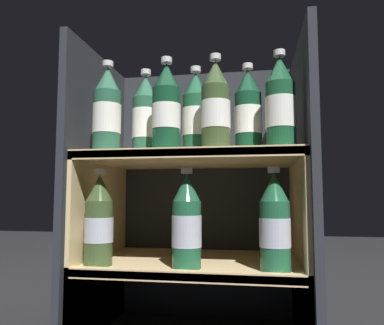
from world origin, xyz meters
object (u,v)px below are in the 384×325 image
object	(u,v)px
bottle_upper_front_3	(280,105)
bottle_lower_front_1	(185,224)
bottle_upper_back_2	(248,114)
bottle_upper_back_1	(196,116)
bottle_upper_back_0	(145,118)
bottle_lower_front_2	(275,224)
bottle_lower_front_0	(99,222)
bottle_upper_front_1	(166,110)
bottle_upper_front_2	(216,108)
bottle_upper_front_0	(107,112)

from	to	relation	value
bottle_upper_front_3	bottle_lower_front_1	bearing A→B (deg)	180.00
bottle_upper_back_2	bottle_upper_back_1	bearing A→B (deg)	180.00
bottle_upper_back_0	bottle_lower_front_2	distance (m)	0.45
bottle_upper_back_2	bottle_lower_front_0	xyz separation A→B (m)	(-0.38, -0.08, -0.28)
bottle_lower_front_0	bottle_lower_front_1	bearing A→B (deg)	0.00
bottle_lower_front_0	bottle_upper_back_0	bearing A→B (deg)	40.61
bottle_upper_back_1	bottle_lower_front_1	xyz separation A→B (m)	(-0.01, -0.08, -0.28)
bottle_upper_front_1	bottle_upper_back_1	distance (m)	0.10
bottle_upper_front_2	bottle_lower_front_0	distance (m)	0.41
bottle_upper_back_1	bottle_upper_back_2	distance (m)	0.14
bottle_upper_back_0	bottle_upper_front_2	bearing A→B (deg)	-21.56
bottle_upper_front_1	bottle_lower_front_1	bearing A→B (deg)	-0.00
bottle_upper_front_0	bottle_lower_front_0	world-z (taller)	bottle_upper_front_0
bottle_upper_front_1	bottle_lower_front_0	xyz separation A→B (m)	(-0.17, -0.00, -0.28)
bottle_upper_back_0	bottle_lower_front_2	bearing A→B (deg)	-13.29
bottle_upper_back_0	bottle_upper_back_1	size ratio (longest dim) A/B	1.00
bottle_lower_front_2	bottle_upper_back_0	bearing A→B (deg)	166.71
bottle_upper_front_0	bottle_upper_back_1	distance (m)	0.23
bottle_upper_front_0	bottle_lower_front_1	bearing A→B (deg)	0.00
bottle_upper_back_1	bottle_lower_front_2	distance (m)	0.35
bottle_upper_front_0	bottle_upper_front_2	xyz separation A→B (m)	(0.28, 0.00, 0.00)
bottle_upper_front_2	bottle_upper_front_3	bearing A→B (deg)	-0.00
bottle_upper_front_3	bottle_lower_front_2	distance (m)	0.28
bottle_upper_front_1	bottle_upper_back_2	bearing A→B (deg)	21.64
bottle_upper_front_1	bottle_upper_front_3	bearing A→B (deg)	-0.00
bottle_upper_back_2	bottle_lower_front_0	bearing A→B (deg)	-167.90
bottle_upper_back_1	bottle_lower_front_1	size ratio (longest dim) A/B	1.00
bottle_lower_front_0	bottle_upper_front_0	bearing A→B (deg)	0.00
bottle_lower_front_0	bottle_lower_front_2	xyz separation A→B (m)	(0.43, 0.00, -0.00)
bottle_lower_front_1	bottle_lower_front_2	bearing A→B (deg)	0.00
bottle_upper_front_2	bottle_upper_back_1	distance (m)	0.10
bottle_upper_front_0	bottle_upper_front_1	world-z (taller)	same
bottle_upper_back_2	bottle_lower_front_0	distance (m)	0.48
bottle_upper_front_0	bottle_lower_front_1	distance (m)	0.35
bottle_upper_back_0	bottle_upper_back_2	xyz separation A→B (m)	(0.28, -0.00, 0.00)
bottle_upper_back_1	bottle_lower_front_0	distance (m)	0.38
bottle_upper_front_1	bottle_lower_front_2	size ratio (longest dim) A/B	1.00
bottle_upper_front_0	bottle_upper_front_1	size ratio (longest dim) A/B	1.00
bottle_upper_front_0	bottle_lower_front_0	distance (m)	0.28
bottle_upper_front_3	bottle_lower_front_2	size ratio (longest dim) A/B	1.00
bottle_lower_front_2	bottle_upper_back_1	bearing A→B (deg)	158.03
bottle_upper_front_0	bottle_upper_back_2	bearing A→B (deg)	12.59
bottle_upper_front_0	bottle_lower_front_2	distance (m)	0.51
bottle_lower_front_0	bottle_upper_front_3	bearing A→B (deg)	0.00
bottle_upper_front_2	bottle_upper_back_1	size ratio (longest dim) A/B	1.00
bottle_upper_front_1	bottle_upper_back_2	xyz separation A→B (m)	(0.20, 0.08, -0.00)
bottle_upper_front_3	bottle_upper_back_1	world-z (taller)	same
bottle_lower_front_1	bottle_upper_back_0	bearing A→B (deg)	147.89
bottle_upper_front_2	bottle_lower_front_2	world-z (taller)	bottle_upper_front_2
bottle_upper_back_2	bottle_lower_front_0	world-z (taller)	bottle_upper_back_2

